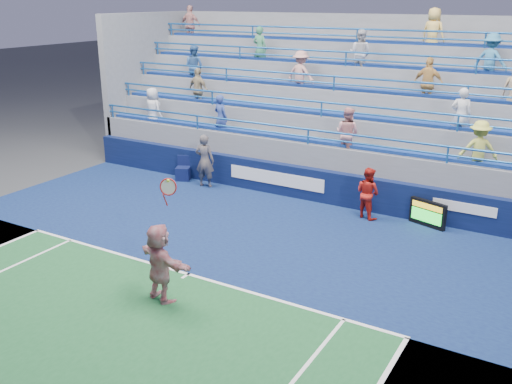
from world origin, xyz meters
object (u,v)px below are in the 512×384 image
Objects in this scene: serve_speed_board at (428,214)px; tennis_player at (160,263)px; judge_chair at (184,173)px; ball_girl at (368,193)px; line_judge at (205,161)px.

tennis_player is at bearing -118.60° from serve_speed_board.
judge_chair reaches higher than serve_speed_board.
judge_chair is at bearing 124.09° from tennis_player.
ball_girl is at bearing -173.20° from serve_speed_board.
judge_chair is 8.92m from tennis_player.
judge_chair is at bearing -22.90° from line_judge.
ball_girl is at bearing -1.60° from judge_chair.
tennis_player is 7.50m from ball_girl.
ball_girl reaches higher than serve_speed_board.
tennis_player is at bearing 94.82° from ball_girl.
tennis_player reaches higher than ball_girl.
ball_girl is (7.21, -0.20, 0.52)m from judge_chair.
judge_chair is (-9.01, -0.01, -0.12)m from serve_speed_board.
line_judge reaches higher than ball_girl.
tennis_player is at bearing 106.69° from line_judge.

